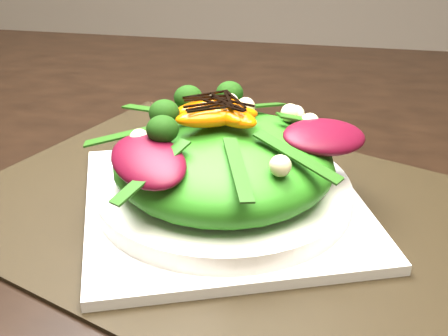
% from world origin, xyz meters
% --- Properties ---
extents(dining_table, '(1.60, 0.90, 0.75)m').
position_xyz_m(dining_table, '(0.00, 0.00, 0.73)').
color(dining_table, black).
rests_on(dining_table, floor).
extents(placemat, '(0.56, 0.50, 0.00)m').
position_xyz_m(placemat, '(-0.08, -0.12, 0.75)').
color(placemat, black).
rests_on(placemat, dining_table).
extents(plate_base, '(0.31, 0.31, 0.01)m').
position_xyz_m(plate_base, '(-0.08, -0.12, 0.76)').
color(plate_base, silver).
rests_on(plate_base, placemat).
extents(salad_bowl, '(0.23, 0.23, 0.02)m').
position_xyz_m(salad_bowl, '(-0.08, -0.12, 0.77)').
color(salad_bowl, white).
rests_on(salad_bowl, plate_base).
extents(lettuce_mound, '(0.24, 0.24, 0.06)m').
position_xyz_m(lettuce_mound, '(-0.08, -0.12, 0.80)').
color(lettuce_mound, '#2F7D17').
rests_on(lettuce_mound, salad_bowl).
extents(radicchio_leaf, '(0.09, 0.09, 0.02)m').
position_xyz_m(radicchio_leaf, '(-0.00, -0.10, 0.82)').
color(radicchio_leaf, '#450716').
rests_on(radicchio_leaf, lettuce_mound).
extents(orange_segment, '(0.06, 0.03, 0.02)m').
position_xyz_m(orange_segment, '(-0.10, -0.10, 0.84)').
color(orange_segment, '#D95603').
rests_on(orange_segment, lettuce_mound).
extents(broccoli_floret, '(0.04, 0.04, 0.04)m').
position_xyz_m(broccoli_floret, '(-0.14, -0.09, 0.84)').
color(broccoli_floret, black).
rests_on(broccoli_floret, lettuce_mound).
extents(macadamia_nut, '(0.02, 0.02, 0.02)m').
position_xyz_m(macadamia_nut, '(-0.05, -0.16, 0.84)').
color(macadamia_nut, '#FCE6B2').
rests_on(macadamia_nut, lettuce_mound).
extents(balsamic_drizzle, '(0.04, 0.01, 0.00)m').
position_xyz_m(balsamic_drizzle, '(-0.10, -0.10, 0.85)').
color(balsamic_drizzle, black).
rests_on(balsamic_drizzle, orange_segment).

